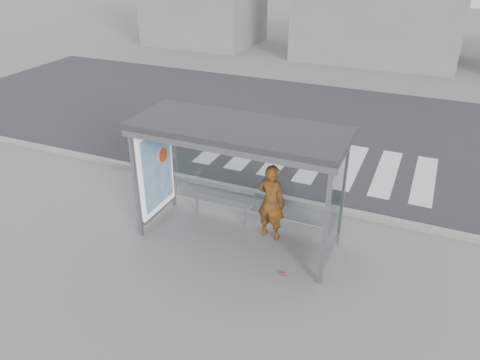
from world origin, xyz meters
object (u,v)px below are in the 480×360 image
object	(u,v)px
bus_shelter	(222,152)
person	(271,202)
bench	(221,201)
soda_can	(284,274)

from	to	relation	value
bus_shelter	person	distance (m)	1.51
person	bench	world-z (taller)	person
bus_shelter	soda_can	size ratio (longest dim) A/B	35.83
person	soda_can	bearing A→B (deg)	128.34
person	bench	xyz separation A→B (m)	(-1.27, 0.20, -0.37)
bus_shelter	bench	xyz separation A→B (m)	(-0.31, 0.52, -1.49)
person	soda_can	size ratio (longest dim) A/B	14.59
person	soda_can	distance (m)	1.58
bus_shelter	person	world-z (taller)	bus_shelter
bench	soda_can	bearing A→B (deg)	-34.22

